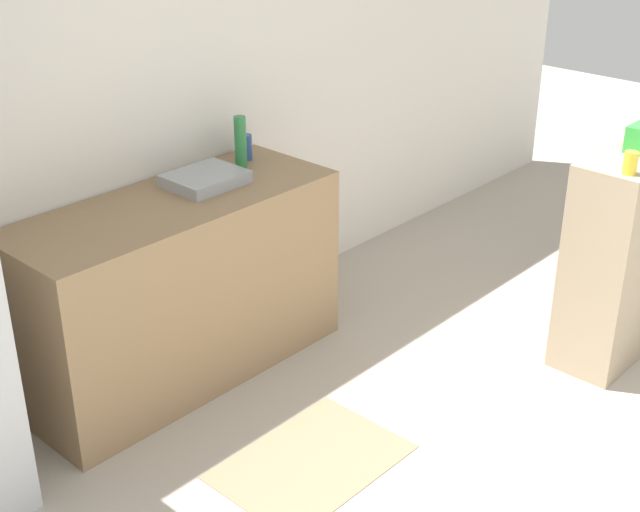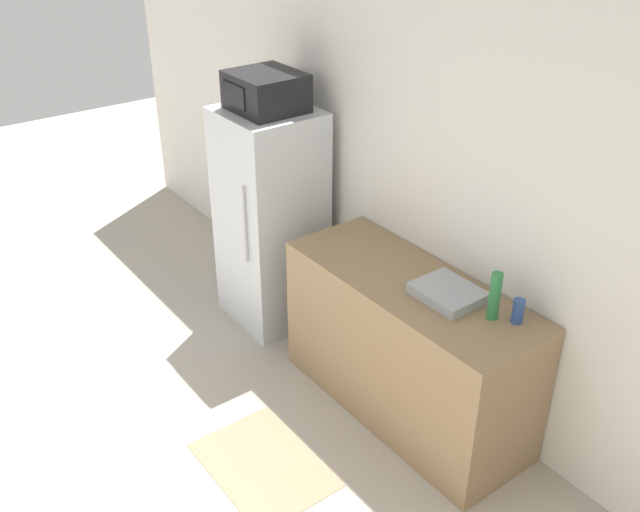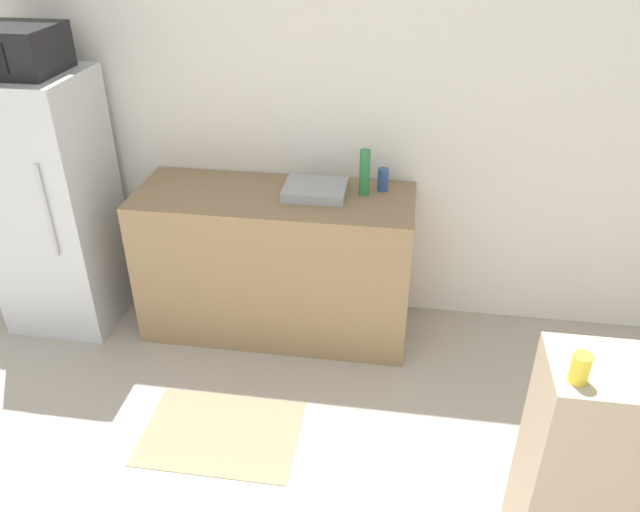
{
  "view_description": "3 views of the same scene",
  "coord_description": "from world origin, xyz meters",
  "px_view_note": "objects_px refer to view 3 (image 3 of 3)",
  "views": [
    {
      "loc": [
        -2.32,
        -0.42,
        2.51
      ],
      "look_at": [
        0.0,
        1.73,
        0.98
      ],
      "focal_mm": 50.0,
      "sensor_mm": 36.0,
      "label": 1
    },
    {
      "loc": [
        2.52,
        0.21,
        3.06
      ],
      "look_at": [
        -0.11,
        2.16,
        1.21
      ],
      "focal_mm": 40.0,
      "sensor_mm": 36.0,
      "label": 2
    },
    {
      "loc": [
        0.8,
        -0.52,
        2.47
      ],
      "look_at": [
        0.45,
        1.85,
        1.05
      ],
      "focal_mm": 35.0,
      "sensor_mm": 36.0,
      "label": 3
    }
  ],
  "objects_px": {
    "microwave": "(14,49)",
    "bottle_short": "(383,180)",
    "refrigerator": "(52,205)",
    "jar": "(580,368)",
    "bottle_tall": "(365,173)"
  },
  "relations": [
    {
      "from": "microwave",
      "to": "bottle_short",
      "type": "distance_m",
      "value": 2.14
    },
    {
      "from": "refrigerator",
      "to": "jar",
      "type": "xyz_separation_m",
      "value": [
        2.73,
        -1.52,
        0.34
      ]
    },
    {
      "from": "refrigerator",
      "to": "microwave",
      "type": "xyz_separation_m",
      "value": [
        -0.0,
        -0.0,
        0.92
      ]
    },
    {
      "from": "refrigerator",
      "to": "bottle_short",
      "type": "relative_size",
      "value": 11.82
    },
    {
      "from": "microwave",
      "to": "bottle_tall",
      "type": "distance_m",
      "value": 2.01
    },
    {
      "from": "refrigerator",
      "to": "microwave",
      "type": "bearing_deg",
      "value": -106.12
    },
    {
      "from": "bottle_tall",
      "to": "jar",
      "type": "xyz_separation_m",
      "value": [
        0.84,
        -1.67,
        0.08
      ]
    },
    {
      "from": "microwave",
      "to": "bottle_short",
      "type": "relative_size",
      "value": 3.41
    },
    {
      "from": "refrigerator",
      "to": "microwave",
      "type": "distance_m",
      "value": 0.92
    },
    {
      "from": "jar",
      "to": "bottle_short",
      "type": "bearing_deg",
      "value": 112.73
    },
    {
      "from": "jar",
      "to": "microwave",
      "type": "bearing_deg",
      "value": 150.96
    },
    {
      "from": "refrigerator",
      "to": "bottle_short",
      "type": "xyz_separation_m",
      "value": [
        2.0,
        0.23,
        0.2
      ]
    },
    {
      "from": "microwave",
      "to": "bottle_tall",
      "type": "relative_size",
      "value": 1.7
    },
    {
      "from": "bottle_tall",
      "to": "bottle_short",
      "type": "distance_m",
      "value": 0.14
    },
    {
      "from": "microwave",
      "to": "jar",
      "type": "xyz_separation_m",
      "value": [
        2.73,
        -1.52,
        -0.58
      ]
    }
  ]
}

